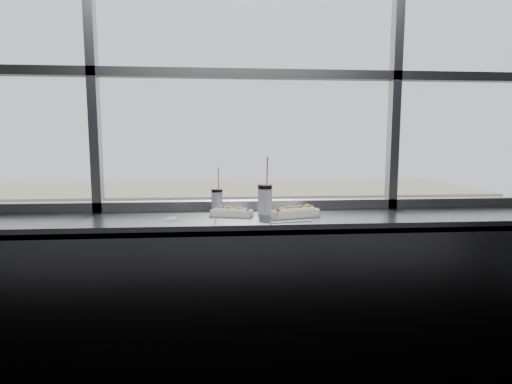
{
  "coord_description": "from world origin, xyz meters",
  "views": [
    {
      "loc": [
        -0.18,
        -1.19,
        1.55
      ],
      "look_at": [
        0.03,
        1.23,
        1.25
      ],
      "focal_mm": 28.0,
      "sensor_mm": 36.0,
      "label": 1
    }
  ],
  "objects": [
    {
      "name": "plaza_ground",
      "position": [
        0.0,
        45.0,
        -11.0
      ],
      "size": [
        120.0,
        120.0,
        0.0
      ],
      "primitive_type": "plane",
      "color": "gray",
      "rests_on": "ground"
    },
    {
      "name": "tree_center",
      "position": [
        2.47,
        29.5,
        -7.25
      ],
      "size": [
        3.54,
        3.54,
        5.54
      ],
      "color": "#47382B",
      "rests_on": "far_sidewalk"
    },
    {
      "name": "car_near_d",
      "position": [
        5.79,
        17.5,
        -9.94
      ],
      "size": [
        2.75,
        6.12,
        2.01
      ],
      "primitive_type": "imported",
      "rotation": [
        0.0,
        0.0,
        1.61
      ],
      "color": "white",
      "rests_on": "street_asphalt"
    },
    {
      "name": "pedestrian_a",
      "position": [
        -7.11,
        28.37,
        -9.85
      ],
      "size": [
        0.74,
        0.99,
        2.23
      ],
      "primitive_type": "imported",
      "rotation": [
        0.0,
        0.0,
        1.57
      ],
      "color": "#66605B",
      "rests_on": "far_sidewalk"
    },
    {
      "name": "car_far_a",
      "position": [
        -9.43,
        25.5,
        -9.97
      ],
      "size": [
        2.72,
        5.91,
        1.93
      ],
      "primitive_type": "imported",
      "rotation": [
        0.0,
        0.0,
        1.52
      ],
      "color": "#2A2423",
      "rests_on": "street_asphalt"
    },
    {
      "name": "wrapper",
      "position": [
        -0.48,
        1.13,
        1.11
      ],
      "size": [
        0.09,
        0.06,
        0.02
      ],
      "primitive_type": "ellipsoid",
      "color": "silver",
      "rests_on": "counter"
    },
    {
      "name": "car_near_b",
      "position": [
        -7.13,
        17.5,
        -10.02
      ],
      "size": [
        2.6,
        5.65,
        1.84
      ],
      "primitive_type": "imported",
      "rotation": [
        0.0,
        0.0,
        1.52
      ],
      "color": "black",
      "rests_on": "street_asphalt"
    },
    {
      "name": "pedestrian_c",
      "position": [
        4.46,
        29.55,
        -9.88
      ],
      "size": [
        0.72,
        0.96,
        2.16
      ],
      "primitive_type": "imported",
      "rotation": [
        0.0,
        0.0,
        4.71
      ],
      "color": "#66605B",
      "rests_on": "far_sidewalk"
    },
    {
      "name": "counter_fascia",
      "position": [
        0.0,
        0.97,
        0.55
      ],
      "size": [
        6.0,
        0.04,
        1.04
      ],
      "primitive_type": "cube",
      "color": "slate",
      "rests_on": "ground"
    },
    {
      "name": "far_building",
      "position": [
        0.0,
        39.5,
        -7.0
      ],
      "size": [
        50.0,
        14.0,
        8.0
      ],
      "primitive_type": "cube",
      "color": "tan",
      "rests_on": "plaza_ground"
    },
    {
      "name": "car_far_b",
      "position": [
        0.57,
        25.5,
        -9.87
      ],
      "size": [
        3.26,
        6.66,
        2.15
      ],
      "primitive_type": "imported",
      "rotation": [
        0.0,
        0.0,
        1.48
      ],
      "color": "maroon",
      "rests_on": "street_asphalt"
    },
    {
      "name": "tree_right",
      "position": [
        12.47,
        29.5,
        -7.12
      ],
      "size": [
        3.66,
        3.66,
        5.71
      ],
      "color": "#47382B",
      "rests_on": "far_sidewalk"
    },
    {
      "name": "window_mullions",
      "position": [
        0.0,
        1.5,
        2.3
      ],
      "size": [
        6.0,
        0.08,
        2.4
      ],
      "primitive_type": null,
      "color": "gray",
      "rests_on": "ground"
    },
    {
      "name": "street_asphalt",
      "position": [
        0.0,
        21.5,
        -10.97
      ],
      "size": [
        80.0,
        10.0,
        0.06
      ],
      "primitive_type": "cube",
      "color": "black",
      "rests_on": "plaza_ground"
    },
    {
      "name": "soda_cup_right",
      "position": [
        0.09,
        1.31,
        1.21
      ],
      "size": [
        0.1,
        0.1,
        0.36
      ],
      "color": "white",
      "rests_on": "counter"
    },
    {
      "name": "soda_cup_left",
      "position": [
        -0.22,
        1.42,
        1.19
      ],
      "size": [
        0.08,
        0.08,
        0.29
      ],
      "color": "white",
      "rests_on": "counter"
    },
    {
      "name": "pedestrian_d",
      "position": [
        8.93,
        29.84,
        -9.99
      ],
      "size": [
        0.65,
        0.86,
        1.94
      ],
      "primitive_type": "imported",
      "rotation": [
        0.0,
        0.0,
        1.57
      ],
      "color": "#66605B",
      "rests_on": "far_sidewalk"
    },
    {
      "name": "far_sidewalk",
      "position": [
        0.0,
        29.5,
        -10.98
      ],
      "size": [
        80.0,
        6.0,
        0.04
      ],
      "primitive_type": "cube",
      "color": "gray",
      "rests_on": "plaza_ground"
    },
    {
      "name": "loose_straw",
      "position": [
        0.21,
        1.01,
        1.1
      ],
      "size": [
        0.24,
        0.06,
        0.01
      ],
      "primitive_type": "cylinder",
      "rotation": [
        0.0,
        1.57,
        0.21
      ],
      "color": "white",
      "rests_on": "counter"
    },
    {
      "name": "wall_back_lower",
      "position": [
        0.0,
        1.5,
        0.55
      ],
      "size": [
        6.0,
        0.0,
        6.0
      ],
      "primitive_type": "plane",
      "rotation": [
        1.57,
        0.0,
        0.0
      ],
      "color": "black",
      "rests_on": "ground"
    },
    {
      "name": "hotdog_tray_right",
      "position": [
        0.26,
        1.19,
        1.13
      ],
      "size": [
        0.31,
        0.18,
        0.07
      ],
      "rotation": [
        0.0,
        0.0,
        0.3
      ],
      "color": "white",
      "rests_on": "counter"
    },
    {
      "name": "hotdog_tray_left",
      "position": [
        -0.12,
        1.24,
        1.13
      ],
      "size": [
        0.27,
        0.15,
        0.06
      ],
      "rotation": [
        0.0,
        0.0,
        -0.29
      ],
      "color": "white",
      "rests_on": "counter"
    },
    {
      "name": "pedestrian_b",
      "position": [
        0.97,
        29.95,
        -9.83
      ],
      "size": [
        0.76,
        1.01,
        2.27
      ],
      "primitive_type": "imported",
      "rotation": [
        0.0,
        0.0,
        1.57
      ],
      "color": "#66605B",
      "rests_on": "far_sidewalk"
    },
    {
      "name": "car_near_e",
      "position": [
        13.55,
        17.5,
        -9.94
      ],
      "size": [
        2.96,
        6.16,
        1.99
      ],
      "primitive_type": "imported",
      "rotation": [
        0.0,
        0.0,
        1.65
      ],
      "color": "navy",
      "rests_on": "street_asphalt"
    },
    {
      "name": "tree_left",
      "position": [
        -10.47,
        29.5,
        -7.48
      ],
      "size": [
        3.33,
        3.33,
        5.2
      ],
      "color": "#47382B",
      "rests_on": "far_sidewalk"
    },
    {
      "name": "counter",
      "position": [
        0.0,
        1.23,
        1.07
      ],
      "size": [
        6.0,
        0.55,
        0.06
      ],
      "primitive_type": "cube",
      "color": "slate",
      "rests_on": "ground"
    },
    {
      "name": "window_glass",
      "position": [
        0.0,
        1.52,
        2.3
      ],
      "size": [
        6.0,
        0.0,
        6.0
      ],
      "primitive_type": "plane",
      "rotation": [
        1.57,
        0.0,
        0.0
      ],
      "color": "silver",
      "rests_on": "ground"
    }
  ]
}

